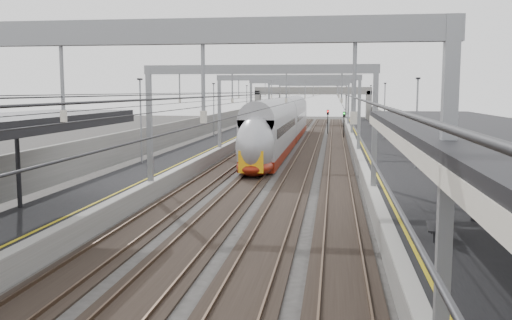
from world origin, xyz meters
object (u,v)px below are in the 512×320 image
(bench, at_px, (436,224))
(signal_green, at_px, (263,120))
(overbridge, at_px, (313,95))
(train, at_px, (282,128))

(bench, xyz_separation_m, signal_green, (-12.95, 54.06, 0.90))
(overbridge, height_order, bench, overbridge)
(overbridge, bearing_deg, signal_green, -98.47)
(overbridge, distance_m, bench, 89.38)
(bench, height_order, signal_green, signal_green)
(bench, bearing_deg, train, 102.60)
(overbridge, distance_m, train, 47.74)
(train, distance_m, bench, 42.38)
(train, bearing_deg, overbridge, 88.20)
(overbridge, xyz_separation_m, train, (-1.50, -47.61, -3.18))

